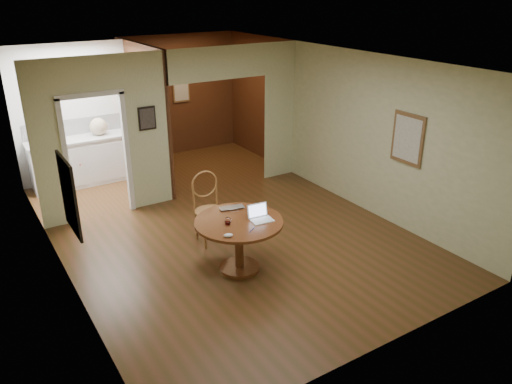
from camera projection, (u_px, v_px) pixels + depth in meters
floor at (255, 253)px, 7.44m from camera, size 5.00×5.00×0.00m
room_shell at (143, 127)px, 9.12m from camera, size 5.20×7.50×5.00m
dining_table at (239, 234)px, 6.81m from camera, size 1.21×1.21×0.76m
chair at (208, 203)px, 7.60m from camera, size 0.49×0.49×1.11m
open_laptop at (260, 215)px, 6.75m from camera, size 0.31×0.28×0.21m
closed_laptop at (233, 209)px, 7.04m from camera, size 0.40×0.30×0.03m
mouse at (228, 235)px, 6.29m from camera, size 0.13×0.10×0.05m
wine_glass at (228, 221)px, 6.61m from camera, size 0.09×0.09×0.10m
pen at (252, 230)px, 6.47m from camera, size 0.13×0.09×0.01m
kitchen_cabinet at (84, 161)px, 9.87m from camera, size 2.06×0.60×0.94m
grocery_bag at (98, 127)px, 9.79m from camera, size 0.41×0.37×0.34m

